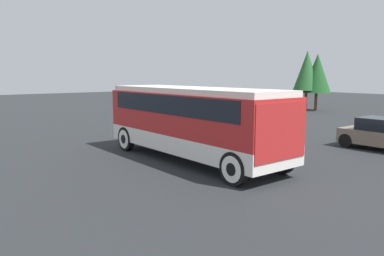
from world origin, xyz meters
The scene contains 5 objects.
ground_plane centered at (0.00, 0.00, 0.00)m, with size 120.00×120.00×0.00m, color #26282B.
tour_bus centered at (0.10, 0.00, 1.83)m, with size 9.20×2.68×3.03m.
parked_car_mid centered at (-4.35, 5.55, 0.73)m, with size 4.78×1.98×1.46m.
tree_left centered at (-9.45, 23.14, 3.66)m, with size 2.73×2.73×5.58m.
tree_center centered at (-10.21, 22.54, 3.93)m, with size 2.58×2.58×5.89m.
Camera 1 is at (12.04, -9.51, 3.57)m, focal length 35.00 mm.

